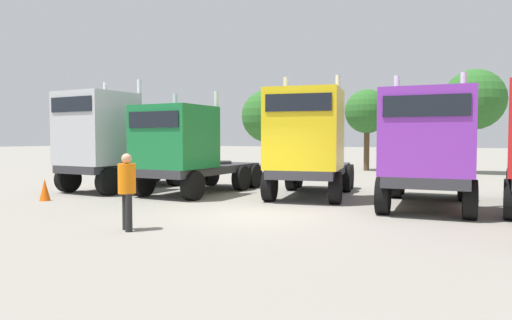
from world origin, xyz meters
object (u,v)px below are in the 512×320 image
object	(u,v)px
semi_truck_green	(185,149)
semi_truck_purple	(427,149)
visitor_in_hivis	(127,186)
traffic_cone_near	(45,190)
semi_truck_yellow	(308,143)
semi_truck_silver	(110,141)

from	to	relation	value
semi_truck_green	semi_truck_purple	world-z (taller)	semi_truck_purple
visitor_in_hivis	traffic_cone_near	size ratio (longest dim) A/B	2.40
semi_truck_yellow	semi_truck_silver	bearing A→B (deg)	-90.76
semi_truck_silver	semi_truck_green	bearing A→B (deg)	94.95
semi_truck_green	semi_truck_yellow	xyz separation A→B (m)	(4.47, 0.87, 0.23)
semi_truck_green	visitor_in_hivis	distance (m)	6.64
visitor_in_hivis	traffic_cone_near	distance (m)	6.64
semi_truck_silver	semi_truck_yellow	bearing A→B (deg)	100.94
visitor_in_hivis	semi_truck_purple	bearing A→B (deg)	171.64
traffic_cone_near	visitor_in_hivis	bearing A→B (deg)	-26.37
semi_truck_green	traffic_cone_near	size ratio (longest dim) A/B	7.93
semi_truck_green	semi_truck_yellow	world-z (taller)	semi_truck_yellow
semi_truck_green	visitor_in_hivis	world-z (taller)	semi_truck_green
semi_truck_silver	visitor_in_hivis	bearing A→B (deg)	48.48
semi_truck_yellow	traffic_cone_near	bearing A→B (deg)	-70.03
semi_truck_green	semi_truck_yellow	size ratio (longest dim) A/B	0.96
semi_truck_green	semi_truck_yellow	bearing A→B (deg)	104.52
semi_truck_yellow	traffic_cone_near	distance (m)	9.14
semi_truck_silver	semi_truck_yellow	size ratio (longest dim) A/B	1.06
semi_truck_silver	semi_truck_green	size ratio (longest dim) A/B	1.10
semi_truck_silver	semi_truck_yellow	world-z (taller)	semi_truck_silver
semi_truck_silver	semi_truck_yellow	xyz separation A→B (m)	(8.01, 0.90, -0.06)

